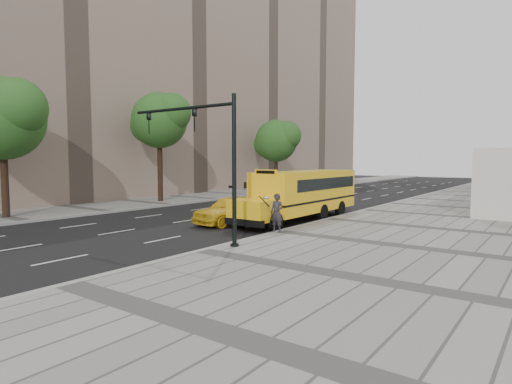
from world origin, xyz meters
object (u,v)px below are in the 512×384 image
Objects in this scene: taxi_near at (232,210)px; taxi_far at (310,193)px; tree_a at (2,118)px; tree_c at (277,140)px; tree_b at (160,120)px; school_bus at (304,191)px; traffic_signal at (209,151)px; pedestrian at (277,213)px.

taxi_near is 1.03× the size of taxi_far.
tree_a reaches higher than tree_c.
tree_c is at bearing 89.98° from tree_b.
tree_b is at bearing 162.32° from taxi_near.
school_bus is at bearing -58.70° from taxi_far.
pedestrian is at bearing 76.11° from traffic_signal.
taxi_far is (9.82, 8.47, -6.26)m from tree_b.
pedestrian is (1.65, -5.57, -0.65)m from school_bus.
taxi_near is at bearing -62.25° from tree_c.
tree_b reaches higher than tree_c.
tree_c reaches higher than taxi_near.
tree_c is at bearing 124.45° from taxi_near.
tree_b reaches higher than taxi_far.
traffic_signal is at bearing -35.31° from tree_b.
tree_b is at bearing 90.03° from tree_a.
tree_c is 1.76× the size of taxi_far.
taxi_far is (9.81, -9.48, -5.15)m from tree_c.
tree_c is at bearing 121.25° from pedestrian.
tree_c is at bearing 140.47° from taxi_far.
school_bus reaches higher than taxi_far.
pedestrian reaches higher than taxi_far.
pedestrian is (16.56, -7.18, -5.93)m from tree_b.
tree_c is at bearing 118.27° from traffic_signal.
tree_c is at bearing 90.00° from tree_a.
tree_b is 4.87× the size of pedestrian.
taxi_far is at bearing 40.78° from tree_b.
tree_b reaches higher than pedestrian.
taxi_near is (-2.50, -4.02, -0.93)m from school_bus.
taxi_near is at bearing -121.90° from school_bus.
pedestrian is at bearing -23.43° from tree_b.
tree_c reaches higher than traffic_signal.
tree_b is 1.12× the size of tree_c.
tree_c is at bearing 127.31° from school_bus.
taxi_near is 7.09m from traffic_signal.
traffic_signal is (-0.96, -3.87, 2.98)m from pedestrian.
pedestrian is at bearing 17.85° from tree_a.
pedestrian is at bearing -56.62° from tree_c.
taxi_far is 20.63m from traffic_signal.
taxi_far is at bearing 106.51° from traffic_signal.
pedestrian is at bearing -62.20° from taxi_far.
taxi_far is 17.04m from pedestrian.
tree_a reaches higher than pedestrian.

